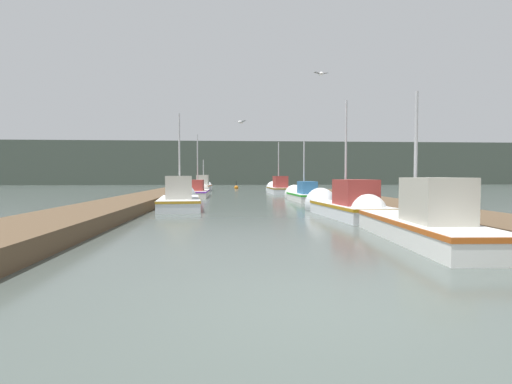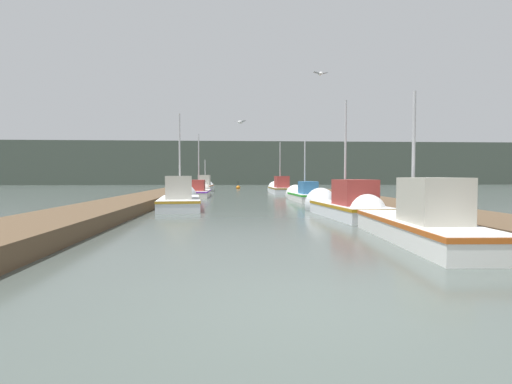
{
  "view_description": "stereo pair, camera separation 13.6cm",
  "coord_description": "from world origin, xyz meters",
  "px_view_note": "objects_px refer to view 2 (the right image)",
  "views": [
    {
      "loc": [
        -1.07,
        -4.37,
        1.5
      ],
      "look_at": [
        0.16,
        13.24,
        0.77
      ],
      "focal_mm": 28.0,
      "sensor_mm": 36.0,
      "label": 1
    },
    {
      "loc": [
        -0.93,
        -4.38,
        1.5
      ],
      "look_at": [
        0.16,
        13.24,
        0.77
      ],
      "focal_mm": 28.0,
      "sensor_mm": 36.0,
      "label": 2
    }
  ],
  "objects_px": {
    "fishing_boat_5": "(280,188)",
    "fishing_boat_2": "(180,198)",
    "fishing_boat_0": "(405,220)",
    "fishing_boat_3": "(303,195)",
    "fishing_boat_1": "(342,205)",
    "mooring_piling_2": "(286,185)",
    "seagull_1": "(320,74)",
    "mooring_piling_0": "(186,188)",
    "seagull_lead": "(240,122)",
    "channel_buoy": "(238,188)",
    "fishing_boat_4": "(199,191)",
    "fishing_boat_6": "(205,186)",
    "mooring_piling_1": "(189,185)"
  },
  "relations": [
    {
      "from": "fishing_boat_0",
      "to": "mooring_piling_0",
      "type": "height_order",
      "value": "fishing_boat_0"
    },
    {
      "from": "fishing_boat_1",
      "to": "fishing_boat_5",
      "type": "bearing_deg",
      "value": 85.16
    },
    {
      "from": "fishing_boat_0",
      "to": "channel_buoy",
      "type": "distance_m",
      "value": 36.04
    },
    {
      "from": "mooring_piling_0",
      "to": "mooring_piling_2",
      "type": "relative_size",
      "value": 0.82
    },
    {
      "from": "fishing_boat_3",
      "to": "mooring_piling_0",
      "type": "height_order",
      "value": "fishing_boat_3"
    },
    {
      "from": "fishing_boat_1",
      "to": "seagull_lead",
      "type": "xyz_separation_m",
      "value": [
        -3.75,
        2.23,
        3.35
      ]
    },
    {
      "from": "channel_buoy",
      "to": "fishing_boat_2",
      "type": "bearing_deg",
      "value": -97.02
    },
    {
      "from": "fishing_boat_1",
      "to": "fishing_boat_2",
      "type": "distance_m",
      "value": 8.02
    },
    {
      "from": "mooring_piling_0",
      "to": "channel_buoy",
      "type": "bearing_deg",
      "value": 70.07
    },
    {
      "from": "fishing_boat_3",
      "to": "seagull_lead",
      "type": "height_order",
      "value": "seagull_lead"
    },
    {
      "from": "mooring_piling_0",
      "to": "fishing_boat_6",
      "type": "bearing_deg",
      "value": 78.87
    },
    {
      "from": "mooring_piling_0",
      "to": "seagull_lead",
      "type": "bearing_deg",
      "value": -75.88
    },
    {
      "from": "fishing_boat_0",
      "to": "fishing_boat_4",
      "type": "distance_m",
      "value": 20.57
    },
    {
      "from": "fishing_boat_6",
      "to": "seagull_lead",
      "type": "xyz_separation_m",
      "value": [
        2.9,
        -22.15,
        3.27
      ]
    },
    {
      "from": "fishing_boat_4",
      "to": "fishing_boat_5",
      "type": "height_order",
      "value": "fishing_boat_4"
    },
    {
      "from": "channel_buoy",
      "to": "seagull_1",
      "type": "bearing_deg",
      "value": -85.38
    },
    {
      "from": "fishing_boat_1",
      "to": "fishing_boat_6",
      "type": "xyz_separation_m",
      "value": [
        -6.65,
        24.38,
        0.07
      ]
    },
    {
      "from": "fishing_boat_6",
      "to": "seagull_1",
      "type": "relative_size",
      "value": 8.51
    },
    {
      "from": "fishing_boat_2",
      "to": "fishing_boat_6",
      "type": "xyz_separation_m",
      "value": [
        -0.08,
        19.79,
        0.07
      ]
    },
    {
      "from": "fishing_boat_3",
      "to": "seagull_1",
      "type": "distance_m",
      "value": 10.55
    },
    {
      "from": "fishing_boat_0",
      "to": "mooring_piling_1",
      "type": "xyz_separation_m",
      "value": [
        -7.79,
        23.4,
        0.3
      ]
    },
    {
      "from": "fishing_boat_5",
      "to": "fishing_boat_2",
      "type": "bearing_deg",
      "value": -115.21
    },
    {
      "from": "channel_buoy",
      "to": "fishing_boat_0",
      "type": "bearing_deg",
      "value": -84.42
    },
    {
      "from": "fishing_boat_4",
      "to": "seagull_lead",
      "type": "height_order",
      "value": "fishing_boat_4"
    },
    {
      "from": "fishing_boat_2",
      "to": "fishing_boat_5",
      "type": "relative_size",
      "value": 1.1
    },
    {
      "from": "fishing_boat_2",
      "to": "channel_buoy",
      "type": "xyz_separation_m",
      "value": [
        3.22,
        26.17,
        -0.27
      ]
    },
    {
      "from": "mooring_piling_2",
      "to": "seagull_1",
      "type": "xyz_separation_m",
      "value": [
        -2.07,
        -24.32,
        4.65
      ]
    },
    {
      "from": "fishing_boat_3",
      "to": "seagull_lead",
      "type": "relative_size",
      "value": 10.85
    },
    {
      "from": "fishing_boat_5",
      "to": "mooring_piling_1",
      "type": "height_order",
      "value": "fishing_boat_5"
    },
    {
      "from": "fishing_boat_2",
      "to": "mooring_piling_2",
      "type": "height_order",
      "value": "fishing_boat_2"
    },
    {
      "from": "fishing_boat_0",
      "to": "fishing_boat_6",
      "type": "xyz_separation_m",
      "value": [
        -6.81,
        29.49,
        0.07
      ]
    },
    {
      "from": "mooring_piling_0",
      "to": "seagull_lead",
      "type": "relative_size",
      "value": 2.02
    },
    {
      "from": "fishing_boat_0",
      "to": "fishing_boat_3",
      "type": "distance_m",
      "value": 14.33
    },
    {
      "from": "fishing_boat_0",
      "to": "mooring_piling_2",
      "type": "bearing_deg",
      "value": 90.39
    },
    {
      "from": "seagull_lead",
      "to": "fishing_boat_3",
      "type": "bearing_deg",
      "value": 106.06
    },
    {
      "from": "fishing_boat_5",
      "to": "fishing_boat_4",
      "type": "bearing_deg",
      "value": -144.6
    },
    {
      "from": "fishing_boat_2",
      "to": "seagull_lead",
      "type": "bearing_deg",
      "value": -45.49
    },
    {
      "from": "seagull_lead",
      "to": "mooring_piling_0",
      "type": "bearing_deg",
      "value": 149.77
    },
    {
      "from": "fishing_boat_3",
      "to": "fishing_boat_6",
      "type": "distance_m",
      "value": 16.64
    },
    {
      "from": "fishing_boat_0",
      "to": "fishing_boat_5",
      "type": "bearing_deg",
      "value": 92.84
    },
    {
      "from": "fishing_boat_1",
      "to": "mooring_piling_1",
      "type": "bearing_deg",
      "value": 107.77
    },
    {
      "from": "fishing_boat_5",
      "to": "fishing_boat_6",
      "type": "bearing_deg",
      "value": 140.64
    },
    {
      "from": "fishing_boat_6",
      "to": "mooring_piling_2",
      "type": "xyz_separation_m",
      "value": [
        7.86,
        -0.11,
        0.11
      ]
    },
    {
      "from": "fishing_boat_5",
      "to": "channel_buoy",
      "type": "relative_size",
      "value": 6.11
    },
    {
      "from": "channel_buoy",
      "to": "fishing_boat_4",
      "type": "bearing_deg",
      "value": -100.7
    },
    {
      "from": "fishing_boat_4",
      "to": "fishing_boat_5",
      "type": "relative_size",
      "value": 0.94
    },
    {
      "from": "fishing_boat_0",
      "to": "seagull_1",
      "type": "height_order",
      "value": "seagull_1"
    },
    {
      "from": "fishing_boat_1",
      "to": "fishing_boat_4",
      "type": "distance_m",
      "value": 15.76
    },
    {
      "from": "fishing_boat_5",
      "to": "channel_buoy",
      "type": "distance_m",
      "value": 12.14
    },
    {
      "from": "fishing_boat_6",
      "to": "seagull_lead",
      "type": "relative_size",
      "value": 10.03
    }
  ]
}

